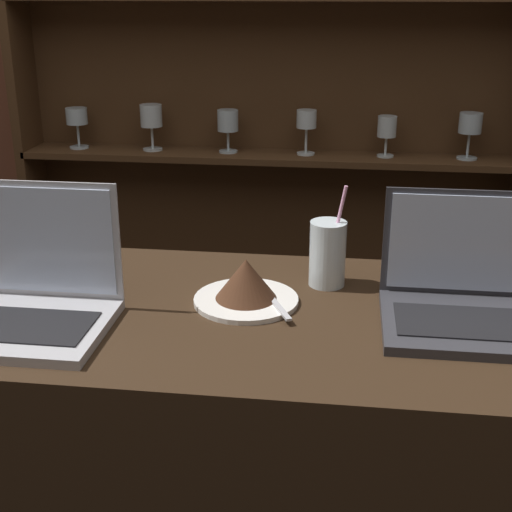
% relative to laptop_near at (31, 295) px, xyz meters
% --- Properties ---
extents(back_wall, '(7.00, 0.06, 2.70)m').
position_rel_laptop_near_xyz_m(back_wall, '(0.32, 1.21, 0.32)').
color(back_wall, brown).
rests_on(back_wall, ground_plane).
extents(back_shelf, '(1.60, 0.18, 1.90)m').
position_rel_laptop_near_xyz_m(back_shelf, '(0.30, 1.13, -0.03)').
color(back_shelf, '#472D19').
rests_on(back_shelf, ground_plane).
extents(laptop_near, '(0.29, 0.24, 0.24)m').
position_rel_laptop_near_xyz_m(laptop_near, '(0.00, 0.00, 0.00)').
color(laptop_near, '#ADADB2').
rests_on(laptop_near, bar_counter).
extents(laptop_far, '(0.31, 0.24, 0.23)m').
position_rel_laptop_near_xyz_m(laptop_far, '(0.79, 0.11, -0.01)').
color(laptop_far, '#333338').
rests_on(laptop_far, bar_counter).
extents(cake_plate, '(0.20, 0.20, 0.09)m').
position_rel_laptop_near_xyz_m(cake_plate, '(0.37, 0.13, -0.02)').
color(cake_plate, silver).
rests_on(cake_plate, bar_counter).
extents(water_glass, '(0.07, 0.07, 0.21)m').
position_rel_laptop_near_xyz_m(water_glass, '(0.53, 0.24, 0.02)').
color(water_glass, silver).
rests_on(water_glass, bar_counter).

